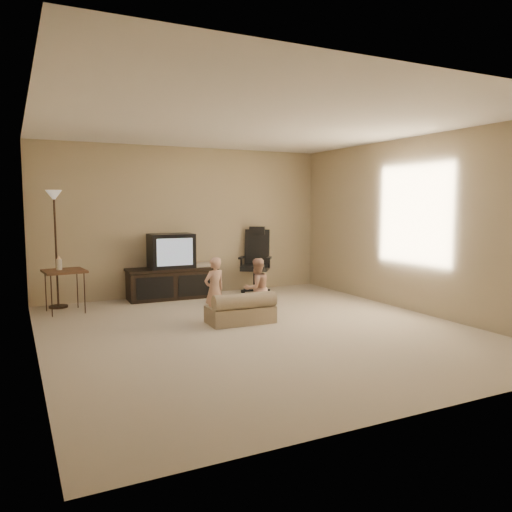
{
  "coord_description": "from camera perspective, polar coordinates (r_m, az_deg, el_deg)",
  "views": [
    {
      "loc": [
        -2.69,
        -5.4,
        1.55
      ],
      "look_at": [
        0.27,
        0.6,
        0.85
      ],
      "focal_mm": 35.0,
      "sensor_mm": 36.0,
      "label": 1
    }
  ],
  "objects": [
    {
      "name": "floor",
      "position": [
        6.23,
        0.2,
        -8.43
      ],
      "size": [
        5.5,
        5.5,
        0.0
      ],
      "primitive_type": "plane",
      "color": "#BCB096",
      "rests_on": "ground"
    },
    {
      "name": "room_shell",
      "position": [
        6.03,
        0.21,
        5.67
      ],
      "size": [
        5.5,
        5.5,
        5.5
      ],
      "color": "white",
      "rests_on": "floor"
    },
    {
      "name": "tv_stand",
      "position": [
        8.31,
        -9.59,
        -1.76
      ],
      "size": [
        1.5,
        0.6,
        1.07
      ],
      "rotation": [
        0.0,
        0.0,
        -0.04
      ],
      "color": "black",
      "rests_on": "floor"
    },
    {
      "name": "office_chair",
      "position": [
        8.78,
        -0.02,
        -1.46
      ],
      "size": [
        0.74,
        0.74,
        1.15
      ],
      "rotation": [
        0.0,
        0.0,
        -0.62
      ],
      "color": "black",
      "rests_on": "floor"
    },
    {
      "name": "side_table",
      "position": [
        7.62,
        -21.12,
        -1.65
      ],
      "size": [
        0.61,
        0.61,
        0.83
      ],
      "rotation": [
        0.0,
        0.0,
        0.11
      ],
      "color": "brown",
      "rests_on": "floor"
    },
    {
      "name": "floor_lamp",
      "position": [
        7.95,
        -22.0,
        3.59
      ],
      "size": [
        0.27,
        0.27,
        1.75
      ],
      "color": "#2F1F15",
      "rests_on": "floor"
    },
    {
      "name": "child_sofa",
      "position": [
        6.53,
        -1.66,
        -6.25
      ],
      "size": [
        0.87,
        0.51,
        0.42
      ],
      "rotation": [
        0.0,
        0.0,
        -0.04
      ],
      "color": "tan",
      "rests_on": "floor"
    },
    {
      "name": "toddler_left",
      "position": [
        6.55,
        -4.77,
        -3.88
      ],
      "size": [
        0.37,
        0.31,
        0.86
      ],
      "primitive_type": "imported",
      "rotation": [
        0.0,
        0.0,
        3.44
      ],
      "color": "#DCA589",
      "rests_on": "floor"
    },
    {
      "name": "toddler_right",
      "position": [
        6.76,
        0.08,
        -3.73
      ],
      "size": [
        0.42,
        0.27,
        0.82
      ],
      "primitive_type": "imported",
      "rotation": [
        0.0,
        0.0,
        3.27
      ],
      "color": "#DCA589",
      "rests_on": "floor"
    }
  ]
}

